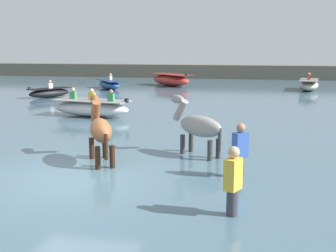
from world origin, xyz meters
The scene contains 12 objects.
ground_plane centered at (0.00, 0.00, 0.00)m, with size 120.00×120.00×0.00m, color #84755B.
water_surface centered at (0.00, 10.00, 0.21)m, with size 90.00×90.00×0.42m, color #476675.
horse_lead_chestnut centered at (0.15, 1.32, 1.21)m, with size 1.25×1.77×2.04m.
horse_trailing_grey centered at (2.41, 2.52, 1.17)m, with size 1.68×1.29×1.98m.
boat_distant_east centered at (7.34, 21.68, 0.79)m, with size 1.71×3.75×1.21m.
boat_distant_west centered at (-2.91, 8.01, 0.78)m, with size 3.57×1.64×1.17m.
boat_far_inshore centered at (-6.45, 19.66, 0.74)m, with size 2.97×3.37×1.11m.
boat_near_starboard centered at (-2.72, 23.14, 0.87)m, with size 4.15×3.99×1.05m.
boat_mid_channel centered at (-8.03, 13.95, 0.70)m, with size 2.15×2.68×1.02m.
person_spectator_far centered at (3.58, 0.84, 0.87)m, with size 0.37×0.36×1.63m.
person_wading_close centered at (3.56, -1.36, 0.87)m, with size 0.31×0.37×1.63m.
far_shoreline centered at (0.00, 32.58, 0.86)m, with size 80.00×2.40×1.72m, color #605B4C.
Camera 1 is at (3.91, -8.04, 3.21)m, focal length 43.93 mm.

